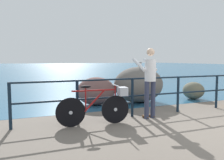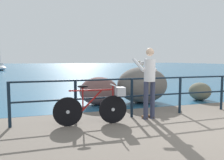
% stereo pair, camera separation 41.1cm
% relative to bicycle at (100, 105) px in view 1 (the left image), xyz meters
% --- Properties ---
extents(ground_plane, '(120.00, 120.00, 0.10)m').
position_rel_bicycle_xyz_m(ground_plane, '(2.47, 18.47, -0.51)').
color(ground_plane, '#6B6056').
extents(sea_surface, '(120.00, 90.00, 0.01)m').
position_rel_bicycle_xyz_m(sea_surface, '(2.47, 46.26, -0.46)').
color(sea_surface, '#285B7F').
rests_on(sea_surface, ground_plane).
extents(promenade_railing, '(8.82, 0.07, 1.02)m').
position_rel_bicycle_xyz_m(promenade_railing, '(2.47, 0.36, 0.18)').
color(promenade_railing, black).
rests_on(promenade_railing, ground_plane).
extents(bicycle, '(1.70, 0.48, 0.92)m').
position_rel_bicycle_xyz_m(bicycle, '(0.00, 0.00, 0.00)').
color(bicycle, black).
rests_on(bicycle, ground_plane).
extents(person_at_railing, '(0.50, 0.66, 1.78)m').
position_rel_bicycle_xyz_m(person_at_railing, '(1.36, 0.08, 0.53)').
color(person_at_railing, '#333851').
rests_on(person_at_railing, ground_plane).
extents(breakwater_boulder_main, '(1.78, 1.44, 1.24)m').
position_rel_bicycle_xyz_m(breakwater_boulder_main, '(2.15, 2.10, 0.16)').
color(breakwater_boulder_main, '#605B56').
rests_on(breakwater_boulder_main, ground).
extents(breakwater_boulder_left, '(1.30, 0.95, 0.92)m').
position_rel_bicycle_xyz_m(breakwater_boulder_left, '(0.63, 2.22, -0.01)').
color(breakwater_boulder_left, brown).
rests_on(breakwater_boulder_left, ground).
extents(breakwater_boulder_right, '(0.79, 0.80, 0.65)m').
position_rel_bicycle_xyz_m(breakwater_boulder_right, '(4.41, 1.89, -0.14)').
color(breakwater_boulder_right, '#636250').
rests_on(breakwater_boulder_right, ground).
extents(seagull, '(0.34, 0.17, 0.23)m').
position_rel_bicycle_xyz_m(seagull, '(2.09, 2.00, 0.92)').
color(seagull, gold).
rests_on(seagull, breakwater_boulder_main).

